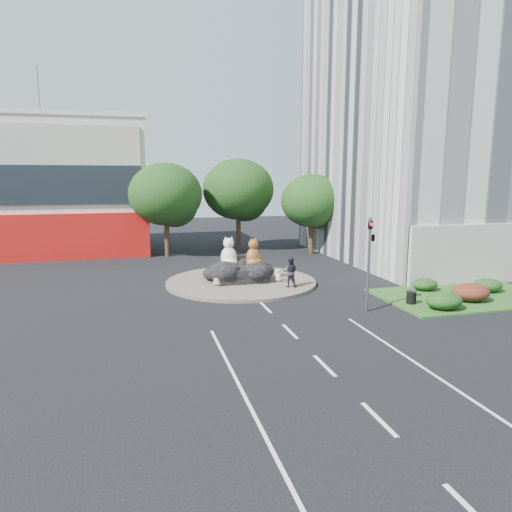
{
  "coord_description": "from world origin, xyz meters",
  "views": [
    {
      "loc": [
        -6.71,
        -19.09,
        7.09
      ],
      "look_at": [
        0.77,
        8.98,
        2.0
      ],
      "focal_mm": 32.0,
      "sensor_mm": 36.0,
      "label": 1
    }
  ],
  "objects_px": {
    "pedestrian_dark": "(290,272)",
    "parked_car": "(12,253)",
    "cat_white": "(229,252)",
    "pedestrian_pink": "(290,273)",
    "kitten_white": "(278,275)",
    "litter_bin": "(411,298)",
    "cat_tabby": "(253,252)",
    "kitten_calico": "(217,278)"
  },
  "relations": [
    {
      "from": "kitten_white",
      "to": "parked_car",
      "type": "height_order",
      "value": "parked_car"
    },
    {
      "from": "cat_tabby",
      "to": "parked_car",
      "type": "bearing_deg",
      "value": 116.09
    },
    {
      "from": "kitten_white",
      "to": "pedestrian_pink",
      "type": "bearing_deg",
      "value": -126.75
    },
    {
      "from": "cat_tabby",
      "to": "kitten_white",
      "type": "bearing_deg",
      "value": -55.36
    },
    {
      "from": "kitten_white",
      "to": "litter_bin",
      "type": "relative_size",
      "value": 1.32
    },
    {
      "from": "pedestrian_pink",
      "to": "parked_car",
      "type": "xyz_separation_m",
      "value": [
        -19.48,
        15.01,
        -0.33
      ]
    },
    {
      "from": "kitten_calico",
      "to": "pedestrian_pink",
      "type": "height_order",
      "value": "pedestrian_pink"
    },
    {
      "from": "cat_white",
      "to": "litter_bin",
      "type": "xyz_separation_m",
      "value": [
        8.7,
        -7.87,
        -1.68
      ]
    },
    {
      "from": "pedestrian_dark",
      "to": "parked_car",
      "type": "xyz_separation_m",
      "value": [
        -19.4,
        15.25,
        -0.43
      ]
    },
    {
      "from": "litter_bin",
      "to": "pedestrian_dark",
      "type": "bearing_deg",
      "value": 136.55
    },
    {
      "from": "cat_white",
      "to": "pedestrian_dark",
      "type": "xyz_separation_m",
      "value": [
        3.35,
        -2.8,
        -0.98
      ]
    },
    {
      "from": "cat_white",
      "to": "pedestrian_pink",
      "type": "height_order",
      "value": "cat_white"
    },
    {
      "from": "pedestrian_pink",
      "to": "parked_car",
      "type": "relative_size",
      "value": 0.39
    },
    {
      "from": "kitten_calico",
      "to": "kitten_white",
      "type": "relative_size",
      "value": 1.1
    },
    {
      "from": "kitten_calico",
      "to": "pedestrian_pink",
      "type": "distance_m",
      "value": 4.65
    },
    {
      "from": "kitten_white",
      "to": "cat_white",
      "type": "bearing_deg",
      "value": 110.2
    },
    {
      "from": "cat_tabby",
      "to": "pedestrian_dark",
      "type": "bearing_deg",
      "value": -82.62
    },
    {
      "from": "pedestrian_pink",
      "to": "litter_bin",
      "type": "bearing_deg",
      "value": 130.49
    },
    {
      "from": "cat_white",
      "to": "kitten_white",
      "type": "height_order",
      "value": "cat_white"
    },
    {
      "from": "cat_tabby",
      "to": "kitten_calico",
      "type": "relative_size",
      "value": 2.02
    },
    {
      "from": "kitten_white",
      "to": "pedestrian_dark",
      "type": "distance_m",
      "value": 1.79
    },
    {
      "from": "pedestrian_dark",
      "to": "litter_bin",
      "type": "relative_size",
      "value": 2.84
    },
    {
      "from": "pedestrian_dark",
      "to": "kitten_calico",
      "type": "bearing_deg",
      "value": 2.59
    },
    {
      "from": "pedestrian_dark",
      "to": "litter_bin",
      "type": "bearing_deg",
      "value": 158.28
    },
    {
      "from": "kitten_white",
      "to": "parked_car",
      "type": "bearing_deg",
      "value": 94.67
    },
    {
      "from": "kitten_white",
      "to": "parked_car",
      "type": "xyz_separation_m",
      "value": [
        -19.14,
        13.56,
        0.08
      ]
    },
    {
      "from": "kitten_calico",
      "to": "cat_tabby",
      "type": "bearing_deg",
      "value": 66.81
    },
    {
      "from": "cat_tabby",
      "to": "pedestrian_dark",
      "type": "xyz_separation_m",
      "value": [
        1.74,
        -2.46,
        -0.93
      ]
    },
    {
      "from": "kitten_white",
      "to": "pedestrian_pink",
      "type": "xyz_separation_m",
      "value": [
        0.34,
        -1.45,
        0.41
      ]
    },
    {
      "from": "kitten_white",
      "to": "pedestrian_dark",
      "type": "height_order",
      "value": "pedestrian_dark"
    },
    {
      "from": "kitten_calico",
      "to": "pedestrian_dark",
      "type": "bearing_deg",
      "value": 28.11
    },
    {
      "from": "kitten_calico",
      "to": "pedestrian_pink",
      "type": "xyz_separation_m",
      "value": [
        4.46,
        -1.28,
        0.37
      ]
    },
    {
      "from": "kitten_white",
      "to": "parked_car",
      "type": "relative_size",
      "value": 0.2
    },
    {
      "from": "cat_white",
      "to": "pedestrian_pink",
      "type": "bearing_deg",
      "value": -34.99
    },
    {
      "from": "cat_white",
      "to": "kitten_white",
      "type": "relative_size",
      "value": 2.33
    },
    {
      "from": "pedestrian_pink",
      "to": "pedestrian_dark",
      "type": "distance_m",
      "value": 0.27
    },
    {
      "from": "litter_bin",
      "to": "kitten_calico",
      "type": "bearing_deg",
      "value": 145.9
    },
    {
      "from": "kitten_calico",
      "to": "litter_bin",
      "type": "xyz_separation_m",
      "value": [
        9.73,
        -6.59,
        -0.23
      ]
    },
    {
      "from": "pedestrian_dark",
      "to": "cat_white",
      "type": "bearing_deg",
      "value": -18.17
    },
    {
      "from": "kitten_calico",
      "to": "parked_car",
      "type": "distance_m",
      "value": 20.35
    },
    {
      "from": "cat_white",
      "to": "kitten_calico",
      "type": "xyz_separation_m",
      "value": [
        -1.03,
        -1.28,
        -1.45
      ]
    },
    {
      "from": "pedestrian_pink",
      "to": "litter_bin",
      "type": "distance_m",
      "value": 7.5
    }
  ]
}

